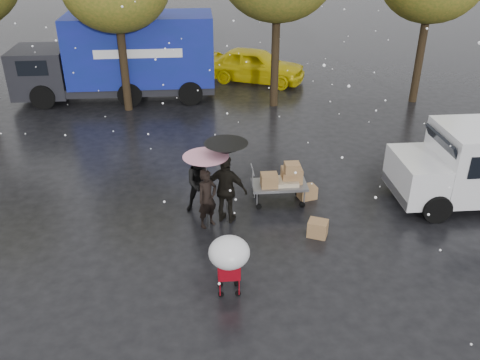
{
  "coord_description": "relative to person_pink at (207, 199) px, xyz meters",
  "views": [
    {
      "loc": [
        -0.64,
        -10.07,
        7.19
      ],
      "look_at": [
        0.31,
        1.0,
        1.3
      ],
      "focal_mm": 38.0,
      "sensor_mm": 36.0,
      "label": 1
    }
  ],
  "objects": [
    {
      "name": "person_middle",
      "position": [
        -0.16,
        0.82,
        0.05
      ],
      "size": [
        0.88,
        0.73,
        1.68
      ],
      "primitive_type": "imported",
      "rotation": [
        0.0,
        0.0,
        0.11
      ],
      "color": "black",
      "rests_on": "ground"
    },
    {
      "name": "box_ground_near",
      "position": [
        2.71,
        -0.71,
        -0.58
      ],
      "size": [
        0.58,
        0.53,
        0.42
      ],
      "primitive_type": "cube",
      "rotation": [
        0.0,
        0.0,
        -0.42
      ],
      "color": "olive",
      "rests_on": "ground"
    },
    {
      "name": "ground",
      "position": [
        0.51,
        -1.02,
        -0.79
      ],
      "size": [
        90.0,
        90.0,
        0.0
      ],
      "primitive_type": "plane",
      "color": "black",
      "rests_on": "ground"
    },
    {
      "name": "umbrella_pink",
      "position": [
        0.0,
        0.0,
        1.02
      ],
      "size": [
        1.13,
        1.13,
        1.97
      ],
      "color": "#4C4C4C",
      "rests_on": "ground"
    },
    {
      "name": "person_pink",
      "position": [
        0.0,
        0.0,
        0.0
      ],
      "size": [
        0.69,
        0.66,
        1.59
      ],
      "primitive_type": "imported",
      "rotation": [
        0.0,
        0.0,
        0.66
      ],
      "color": "black",
      "rests_on": "ground"
    },
    {
      "name": "person_black",
      "position": [
        0.5,
        0.18,
        0.13
      ],
      "size": [
        1.18,
        0.85,
        1.86
      ],
      "primitive_type": "imported",
      "rotation": [
        0.0,
        0.0,
        2.73
      ],
      "color": "black",
      "rests_on": "ground"
    },
    {
      "name": "box_ground_far",
      "position": [
        2.83,
        1.18,
        -0.61
      ],
      "size": [
        0.56,
        0.48,
        0.37
      ],
      "primitive_type": "cube",
      "rotation": [
        0.0,
        0.0,
        0.26
      ],
      "color": "olive",
      "rests_on": "ground"
    },
    {
      "name": "yellow_taxi",
      "position": [
        2.6,
        12.36,
        0.0
      ],
      "size": [
        5.04,
        3.62,
        1.59
      ],
      "primitive_type": "imported",
      "rotation": [
        0.0,
        0.0,
        1.15
      ],
      "color": "yellow",
      "rests_on": "ground"
    },
    {
      "name": "blue_truck",
      "position": [
        -3.27,
        10.53,
        0.96
      ],
      "size": [
        8.3,
        2.6,
        3.5
      ],
      "color": "navy",
      "rests_on": "ground"
    },
    {
      "name": "vendor_cart",
      "position": [
        2.08,
        1.0,
        -0.07
      ],
      "size": [
        1.52,
        0.8,
        1.27
      ],
      "color": "slate",
      "rests_on": "ground"
    },
    {
      "name": "umbrella_black",
      "position": [
        0.5,
        0.18,
        1.27
      ],
      "size": [
        1.08,
        1.08,
        2.22
      ],
      "color": "#4C4C4C",
      "rests_on": "ground"
    },
    {
      "name": "shopping_cart",
      "position": [
        0.37,
        -2.78,
        0.27
      ],
      "size": [
        0.84,
        0.84,
        1.46
      ],
      "color": "#A70917",
      "rests_on": "ground"
    }
  ]
}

